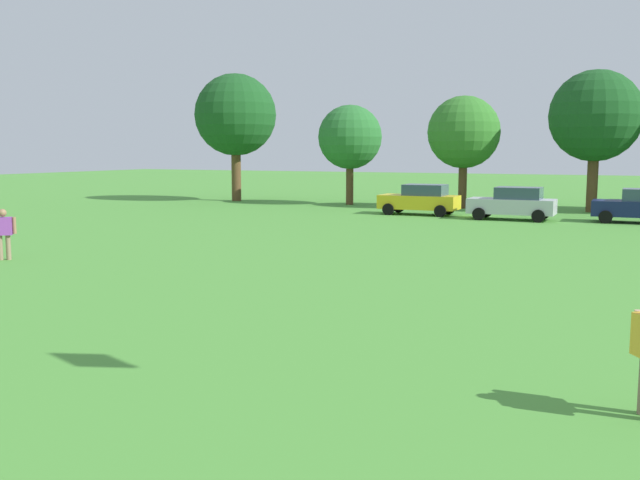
{
  "coord_description": "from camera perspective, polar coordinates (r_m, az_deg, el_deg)",
  "views": [
    {
      "loc": [
        7.08,
        0.32,
        3.54
      ],
      "look_at": [
        3.22,
        8.71,
        2.38
      ],
      "focal_mm": 40.07,
      "sensor_mm": 36.0,
      "label": 1
    }
  ],
  "objects": [
    {
      "name": "tree_left",
      "position": [
        46.82,
        2.41,
        8.19
      ],
      "size": [
        4.15,
        4.15,
        6.47
      ],
      "color": "brown",
      "rests_on": "ground"
    },
    {
      "name": "bystander_near_trees",
      "position": [
        25.24,
        -23.97,
        0.76
      ],
      "size": [
        0.63,
        0.59,
        1.66
      ],
      "rotation": [
        0.0,
        0.0,
        3.86
      ],
      "color": "#8C7259",
      "rests_on": "ground"
    },
    {
      "name": "tree_center_right",
      "position": [
        43.93,
        21.14,
        9.2
      ],
      "size": [
        5.19,
        5.19,
        8.08
      ],
      "color": "brown",
      "rests_on": "ground"
    },
    {
      "name": "parked_car_silver_1",
      "position": [
        37.78,
        15.18,
        2.86
      ],
      "size": [
        4.3,
        2.02,
        1.68
      ],
      "rotation": [
        0.0,
        0.0,
        3.14
      ],
      "color": "silver",
      "rests_on": "ground"
    },
    {
      "name": "parked_car_yellow_0",
      "position": [
        39.79,
        8.02,
        3.24
      ],
      "size": [
        4.3,
        2.02,
        1.68
      ],
      "rotation": [
        0.0,
        0.0,
        3.14
      ],
      "color": "yellow",
      "rests_on": "ground"
    },
    {
      "name": "tree_center_left",
      "position": [
        44.54,
        11.41,
        8.41
      ],
      "size": [
        4.38,
        4.38,
        6.83
      ],
      "color": "brown",
      "rests_on": "ground"
    },
    {
      "name": "tree_far_left",
      "position": [
        50.68,
        -6.77,
        9.87
      ],
      "size": [
        5.67,
        5.67,
        8.83
      ],
      "color": "brown",
      "rests_on": "ground"
    },
    {
      "name": "ground_plane",
      "position": [
        30.72,
        11.19,
        0.42
      ],
      "size": [
        160.0,
        160.0,
        0.0
      ],
      "primitive_type": "plane",
      "color": "#4C9338"
    }
  ]
}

